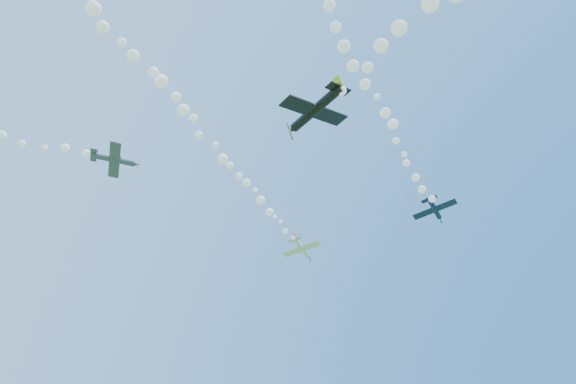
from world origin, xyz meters
TOP-DOWN VIEW (x-y plane):
  - plane_white at (15.27, 7.57)m, footprint 6.21×6.55m
  - smoke_trail_white at (-23.04, -10.14)m, footprint 73.40×35.19m
  - plane_navy at (25.26, -12.22)m, footprint 6.36×6.73m
  - plane_grey at (-17.76, 6.03)m, footprint 6.43×6.81m
  - plane_black at (-7.76, -22.48)m, footprint 7.37×7.56m

SIDE VIEW (x-z plane):
  - plane_black at x=-7.76m, z-range 35.63..38.64m
  - plane_grey at x=-17.76m, z-range 46.55..48.47m
  - smoke_trail_white at x=-23.04m, z-range 46.83..49.58m
  - plane_white at x=15.27m, z-range 47.47..49.54m
  - plane_navy at x=25.26m, z-range 48.16..49.89m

